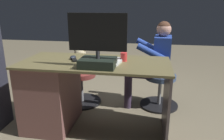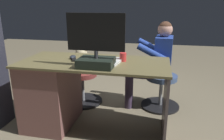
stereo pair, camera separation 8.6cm
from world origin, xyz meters
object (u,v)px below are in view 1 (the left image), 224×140
(monitor, at_px, (98,50))
(teddy_bear, at_px, (81,60))
(tv_remote, at_px, (74,59))
(desk, at_px, (59,92))
(office_chair_teddy, at_px, (82,86))
(computer_mouse, at_px, (73,57))
(keyboard, at_px, (102,59))
(cup, at_px, (124,57))
(person, at_px, (154,59))
(visitor_chair, at_px, (160,88))

(monitor, bearing_deg, teddy_bear, -61.58)
(monitor, distance_m, tv_remote, 0.39)
(teddy_bear, bearing_deg, desk, 84.32)
(office_chair_teddy, bearing_deg, computer_mouse, 100.04)
(keyboard, bearing_deg, cup, -179.32)
(cup, relative_size, tv_remote, 0.58)
(computer_mouse, xyz_separation_m, cup, (-0.54, -0.00, 0.03))
(cup, xyz_separation_m, teddy_bear, (0.63, -0.53, -0.20))
(keyboard, xyz_separation_m, computer_mouse, (0.31, -0.00, 0.01))
(computer_mouse, bearing_deg, person, -145.54)
(computer_mouse, relative_size, office_chair_teddy, 0.18)
(keyboard, distance_m, visitor_chair, 1.02)
(desk, xyz_separation_m, cup, (-0.69, -0.07, 0.40))
(visitor_chair, bearing_deg, keyboard, 42.77)
(desk, relative_size, keyboard, 3.59)
(office_chair_teddy, height_order, teddy_bear, teddy_bear)
(office_chair_teddy, bearing_deg, keyboard, 127.75)
(teddy_bear, bearing_deg, monitor, 118.42)
(monitor, xyz_separation_m, computer_mouse, (0.33, -0.25, -0.14))
(desk, distance_m, office_chair_teddy, 0.62)
(monitor, xyz_separation_m, keyboard, (0.02, -0.25, -0.15))
(teddy_bear, relative_size, visitor_chair, 0.69)
(keyboard, height_order, tv_remote, keyboard)
(tv_remote, relative_size, office_chair_teddy, 0.29)
(visitor_chair, bearing_deg, monitor, 53.66)
(cup, xyz_separation_m, tv_remote, (0.51, 0.06, -0.03))
(keyboard, height_order, visitor_chair, keyboard)
(cup, distance_m, tv_remote, 0.51)
(tv_remote, bearing_deg, desk, -21.68)
(visitor_chair, bearing_deg, cup, 55.06)
(teddy_bear, bearing_deg, tv_remote, 102.01)
(keyboard, relative_size, office_chair_teddy, 0.80)
(desk, bearing_deg, tv_remote, -174.76)
(teddy_bear, bearing_deg, office_chair_teddy, 90.00)
(office_chair_teddy, distance_m, teddy_bear, 0.36)
(teddy_bear, bearing_deg, cup, 140.09)
(computer_mouse, height_order, person, person)
(teddy_bear, xyz_separation_m, person, (-0.95, -0.06, 0.05))
(office_chair_teddy, bearing_deg, visitor_chair, -175.87)
(office_chair_teddy, bearing_deg, teddy_bear, -90.00)
(desk, relative_size, cup, 17.25)
(visitor_chair, bearing_deg, desk, 31.08)
(computer_mouse, distance_m, office_chair_teddy, 0.75)
(monitor, height_order, cup, monitor)
(tv_remote, height_order, teddy_bear, teddy_bear)
(keyboard, height_order, cup, cup)
(office_chair_teddy, bearing_deg, person, -175.87)
(monitor, relative_size, keyboard, 1.26)
(desk, distance_m, teddy_bear, 0.64)
(teddy_bear, height_order, person, person)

